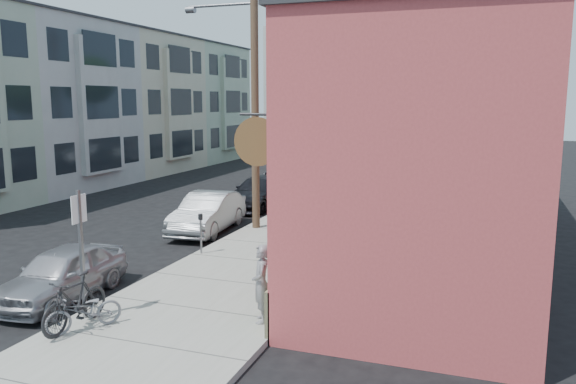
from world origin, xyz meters
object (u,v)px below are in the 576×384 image
(patio_chair_b, at_px, (280,282))
(patron_grey, at_px, (261,283))
(patio_chair_a, at_px, (291,281))
(bus, at_px, (318,147))
(utility_pole_near, at_px, (253,83))
(car_3, at_px, (301,173))
(tree_leafy_far, at_px, (373,76))
(parked_bike_a, at_px, (75,302))
(tree_bare, at_px, (282,149))
(parking_meter_far, at_px, (295,185))
(car_2, at_px, (260,192))
(patron_green, at_px, (294,228))
(car_1, at_px, (208,213))
(sign_post, at_px, (81,242))
(car_0, at_px, (62,274))
(parking_meter_near, at_px, (201,227))
(cyclist, at_px, (289,210))
(tree_leafy_mid, at_px, (350,87))
(car_4, at_px, (325,164))
(parked_bike_b, at_px, (84,311))

(patio_chair_b, relative_size, patron_grey, 0.52)
(patio_chair_a, bearing_deg, bus, 124.74)
(utility_pole_near, height_order, car_3, utility_pole_near)
(tree_leafy_far, relative_size, car_3, 1.36)
(patron_grey, distance_m, car_3, 19.27)
(patio_chair_a, distance_m, parked_bike_a, 4.79)
(car_3, bearing_deg, utility_pole_near, -77.55)
(patio_chair_a, bearing_deg, tree_bare, 130.93)
(parking_meter_far, relative_size, utility_pole_near, 0.12)
(car_2, height_order, bus, bus)
(patron_green, bearing_deg, parked_bike_a, -36.98)
(parked_bike_a, xyz_separation_m, car_1, (-1.74, 9.17, 0.01))
(car_3, bearing_deg, sign_post, -81.80)
(car_0, height_order, car_2, car_2)
(parking_meter_far, height_order, patio_chair_a, parking_meter_far)
(utility_pole_near, xyz_separation_m, bus, (-4.34, 22.72, -4.12))
(parking_meter_near, height_order, parked_bike_a, parking_meter_near)
(cyclist, relative_size, car_3, 0.32)
(patron_green, bearing_deg, tree_leafy_mid, 174.62)
(parking_meter_far, height_order, tree_leafy_far, tree_leafy_far)
(patron_green, bearing_deg, parking_meter_near, -99.87)
(car_4, bearing_deg, tree_leafy_mid, -46.88)
(parking_meter_near, xyz_separation_m, tree_bare, (0.55, 5.68, 1.95))
(patio_chair_b, bearing_deg, tree_leafy_far, 105.71)
(parking_meter_near, bearing_deg, patio_chair_b, -38.93)
(patron_green, xyz_separation_m, cyclist, (-1.09, 2.65, -0.02))
(tree_leafy_far, xyz_separation_m, cyclist, (1.32, -20.60, -5.30))
(car_3, bearing_deg, tree_leafy_far, 81.49)
(parking_meter_near, distance_m, parking_meter_far, 8.96)
(parking_meter_near, bearing_deg, car_2, 99.92)
(tree_leafy_far, xyz_separation_m, car_3, (-2.00, -9.26, -5.57))
(parking_meter_far, distance_m, car_0, 13.40)
(parked_bike_a, relative_size, car_3, 0.31)
(parking_meter_near, distance_m, car_4, 19.95)
(tree_bare, xyz_separation_m, bus, (-4.75, 20.91, -1.64))
(patio_chair_a, xyz_separation_m, car_4, (-5.63, 22.72, 0.13))
(parking_meter_near, distance_m, tree_bare, 6.03)
(parked_bike_b, distance_m, car_4, 25.98)
(tree_leafy_mid, distance_m, tree_leafy_far, 6.53)
(tree_bare, distance_m, car_1, 3.87)
(tree_bare, distance_m, bus, 21.51)
(tree_leafy_far, distance_m, car_3, 10.99)
(parking_meter_near, bearing_deg, tree_bare, 84.47)
(parking_meter_far, height_order, car_3, car_3)
(patron_green, bearing_deg, patio_chair_a, 4.27)
(cyclist, height_order, parked_bike_a, cyclist)
(sign_post, bearing_deg, parking_meter_far, 90.40)
(parked_bike_a, bearing_deg, car_0, 139.43)
(sign_post, height_order, parked_bike_a, sign_post)
(car_0, bearing_deg, parked_bike_b, -42.27)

